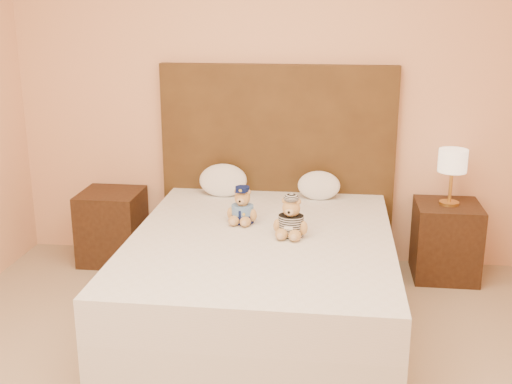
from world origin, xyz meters
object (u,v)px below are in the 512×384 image
pillow_left (223,179)px  nightstand_left (112,226)px  teddy_prisoner (291,217)px  bed (262,277)px  pillow_right (319,184)px  lamp (453,164)px  teddy_police (242,205)px  nightstand_right (446,241)px

pillow_left → nightstand_left: bearing=-178.0°
teddy_prisoner → pillow_left: bearing=133.1°
bed → pillow_right: bearing=68.7°
lamp → teddy_prisoner: bearing=-143.5°
teddy_police → pillow_right: 0.77m
lamp → bed: bearing=-147.4°
nightstand_left → teddy_police: size_ratio=2.28×
bed → lamp: bearing=32.6°
lamp → teddy_police: lamp is taller
nightstand_left → pillow_right: size_ratio=1.79×
teddy_police → teddy_prisoner: size_ratio=0.96×
bed → lamp: (1.25, 0.80, 0.57)m
nightstand_right → teddy_prisoner: (-1.07, -0.79, 0.40)m
nightstand_left → nightstand_right: (2.50, 0.00, 0.00)m
nightstand_left → nightstand_right: 2.50m
nightstand_left → nightstand_right: bearing=0.0°
bed → teddy_prisoner: 0.44m
bed → teddy_police: size_ratio=8.28×
teddy_police → nightstand_right: bearing=30.1°
lamp → pillow_right: size_ratio=1.30×
nightstand_right → teddy_police: size_ratio=2.28×
lamp → pillow_left: 1.64m
bed → pillow_left: bearing=114.9°
nightstand_left → lamp: 2.56m
pillow_left → teddy_prisoner: bearing=-55.6°
lamp → nightstand_left: bearing=180.0°
nightstand_right → teddy_police: 1.57m
bed → teddy_police: bearing=124.0°
lamp → pillow_left: bearing=178.9°
nightstand_left → pillow_left: bearing=2.0°
pillow_left → pillow_right: (0.71, 0.00, -0.02)m
nightstand_right → pillow_left: size_ratio=1.54×
nightstand_right → pillow_left: 1.68m
pillow_left → teddy_police: bearing=-68.9°
nightstand_left → nightstand_right: size_ratio=1.00×
nightstand_right → lamp: bearing=180.0°
teddy_prisoner → bed: bearing=-168.8°
teddy_police → pillow_right: (0.48, 0.61, -0.01)m
nightstand_right → lamp: size_ratio=1.38×
teddy_police → teddy_prisoner: 0.39m
bed → lamp: size_ratio=5.00×
nightstand_right → pillow_right: pillow_right is taller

